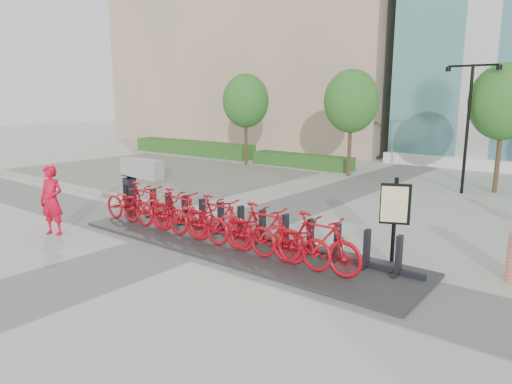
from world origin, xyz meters
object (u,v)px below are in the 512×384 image
Objects in this scene: bike_0 at (129,203)px; map_sign at (395,208)px; worker_red at (52,200)px; jersey_barrier at (142,169)px; kiosk at (130,196)px.

bike_0 is 7.71m from map_sign.
map_sign is (7.52, 1.57, 0.69)m from bike_0.
worker_red is at bearing 178.63° from map_sign.
jersey_barrier is at bearing 105.59° from worker_red.
worker_red is 9.04m from map_sign.
bike_0 is at bearing 46.32° from worker_red.
bike_0 is 1.11× the size of worker_red.
jersey_barrier is (-6.29, 5.36, -0.19)m from bike_0.
map_sign reaches higher than kiosk.
worker_red is at bearing -56.13° from jersey_barrier.
bike_0 is 0.91× the size of jersey_barrier.
worker_red is 0.82× the size of jersey_barrier.
map_sign is (8.32, 3.52, 0.36)m from worker_red.
bike_0 is at bearing -29.53° from kiosk.
map_sign is at bearing -18.37° from jersey_barrier.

